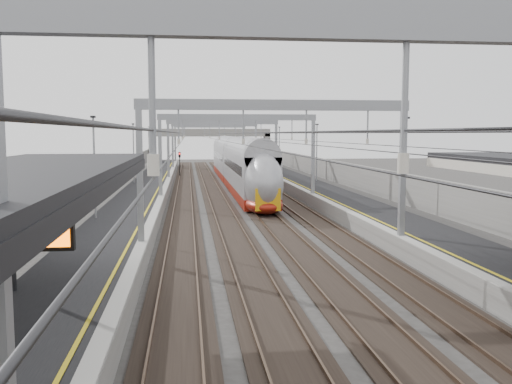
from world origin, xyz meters
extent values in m
cube|color=black|center=(-8.00, 45.00, 0.50)|extent=(4.00, 120.00, 1.00)
cube|color=black|center=(8.00, 45.00, 0.50)|extent=(4.00, 120.00, 1.00)
cube|color=black|center=(-4.50, 45.00, 0.04)|extent=(2.40, 140.00, 0.08)
cube|color=brown|center=(-5.22, 45.00, 0.13)|extent=(0.07, 140.00, 0.14)
cube|color=brown|center=(-3.78, 45.00, 0.13)|extent=(0.07, 140.00, 0.14)
cube|color=black|center=(-1.50, 45.00, 0.04)|extent=(2.40, 140.00, 0.08)
cube|color=brown|center=(-2.22, 45.00, 0.13)|extent=(0.07, 140.00, 0.14)
cube|color=brown|center=(-0.78, 45.00, 0.13)|extent=(0.07, 140.00, 0.14)
cube|color=black|center=(1.50, 45.00, 0.04)|extent=(2.40, 140.00, 0.08)
cube|color=brown|center=(0.78, 45.00, 0.13)|extent=(0.07, 140.00, 0.14)
cube|color=brown|center=(2.22, 45.00, 0.13)|extent=(0.07, 140.00, 0.14)
cube|color=black|center=(4.50, 45.00, 0.04)|extent=(2.40, 140.00, 0.08)
cube|color=brown|center=(3.78, 45.00, 0.13)|extent=(0.07, 140.00, 0.14)
cube|color=brown|center=(5.22, 45.00, 0.13)|extent=(0.07, 140.00, 0.14)
cube|color=gray|center=(-6.30, 22.00, 4.30)|extent=(0.28, 0.28, 6.60)
cube|color=gray|center=(6.30, 22.00, 4.30)|extent=(0.28, 0.28, 6.60)
cube|color=gray|center=(0.00, 22.00, 7.35)|extent=(13.00, 0.25, 0.50)
cube|color=gray|center=(-6.30, 42.00, 4.30)|extent=(0.28, 0.28, 6.60)
cube|color=gray|center=(6.30, 42.00, 4.30)|extent=(0.28, 0.28, 6.60)
cube|color=gray|center=(0.00, 42.00, 7.35)|extent=(13.00, 0.25, 0.50)
cube|color=gray|center=(-6.30, 62.00, 4.30)|extent=(0.28, 0.28, 6.60)
cube|color=gray|center=(6.30, 62.00, 4.30)|extent=(0.28, 0.28, 6.60)
cube|color=gray|center=(0.00, 62.00, 7.35)|extent=(13.00, 0.25, 0.50)
cube|color=gray|center=(-6.30, 82.00, 4.30)|extent=(0.28, 0.28, 6.60)
cube|color=gray|center=(6.30, 82.00, 4.30)|extent=(0.28, 0.28, 6.60)
cube|color=gray|center=(0.00, 82.00, 7.35)|extent=(13.00, 0.25, 0.50)
cube|color=gray|center=(-6.30, 100.00, 4.30)|extent=(0.28, 0.28, 6.60)
cube|color=gray|center=(6.30, 100.00, 4.30)|extent=(0.28, 0.28, 6.60)
cube|color=gray|center=(0.00, 100.00, 7.35)|extent=(13.00, 0.25, 0.50)
cylinder|color=#262628|center=(-4.50, 50.00, 5.50)|extent=(0.03, 140.00, 0.03)
cylinder|color=#262628|center=(-1.50, 50.00, 5.50)|extent=(0.03, 140.00, 0.03)
cylinder|color=#262628|center=(1.50, 50.00, 5.50)|extent=(0.03, 140.00, 0.03)
cylinder|color=#262628|center=(4.50, 50.00, 5.50)|extent=(0.03, 140.00, 0.03)
cylinder|color=black|center=(-9.70, 14.00, 3.00)|extent=(0.20, 0.20, 4.00)
cube|color=black|center=(-6.60, 4.00, 4.55)|extent=(1.60, 0.15, 0.55)
cube|color=#FA5E05|center=(-6.60, 3.92, 4.55)|extent=(1.50, 0.02, 0.42)
cube|color=slate|center=(0.00, 100.00, 6.20)|extent=(22.00, 2.20, 1.40)
cube|color=slate|center=(-10.50, 100.00, 3.10)|extent=(1.00, 2.20, 6.20)
cube|color=slate|center=(10.50, 100.00, 3.10)|extent=(1.00, 2.20, 6.20)
cube|color=slate|center=(-11.20, 45.00, 1.60)|extent=(0.30, 120.00, 3.20)
cube|color=slate|center=(11.20, 45.00, 1.60)|extent=(0.30, 120.00, 3.20)
cube|color=maroon|center=(1.50, 49.60, 0.63)|extent=(2.87, 24.49, 0.85)
cube|color=gray|center=(1.50, 49.60, 2.65)|extent=(2.87, 24.49, 3.19)
cube|color=black|center=(1.50, 41.03, 0.29)|extent=(2.13, 2.56, 0.53)
cube|color=maroon|center=(1.50, 74.51, 0.63)|extent=(2.87, 24.49, 0.85)
cube|color=gray|center=(1.50, 74.51, 2.65)|extent=(2.87, 24.49, 3.19)
cube|color=black|center=(1.50, 65.94, 0.29)|extent=(2.13, 2.56, 0.53)
ellipsoid|color=gray|center=(1.50, 37.15, 2.33)|extent=(2.87, 5.54, 4.47)
cube|color=orange|center=(1.50, 34.86, 1.37)|extent=(1.81, 0.12, 1.60)
cube|color=black|center=(1.50, 35.34, 2.97)|extent=(1.70, 0.61, 1.00)
cylinder|color=black|center=(-5.20, 75.38, 1.50)|extent=(0.12, 0.12, 3.00)
cube|color=black|center=(-5.20, 75.38, 3.10)|extent=(0.32, 0.22, 0.75)
sphere|color=red|center=(-5.20, 75.25, 3.25)|extent=(0.16, 0.16, 0.16)
cylinder|color=black|center=(3.20, 70.52, 1.50)|extent=(0.12, 0.12, 3.00)
cube|color=black|center=(3.20, 70.52, 3.10)|extent=(0.32, 0.22, 0.75)
sphere|color=red|center=(3.20, 70.39, 3.25)|extent=(0.16, 0.16, 0.16)
cylinder|color=black|center=(5.40, 73.04, 1.50)|extent=(0.12, 0.12, 3.00)
cube|color=black|center=(5.40, 73.04, 3.10)|extent=(0.32, 0.22, 0.75)
sphere|color=red|center=(5.40, 72.91, 3.25)|extent=(0.16, 0.16, 0.16)
camera|label=1|loc=(-4.11, -4.66, 6.01)|focal=40.00mm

